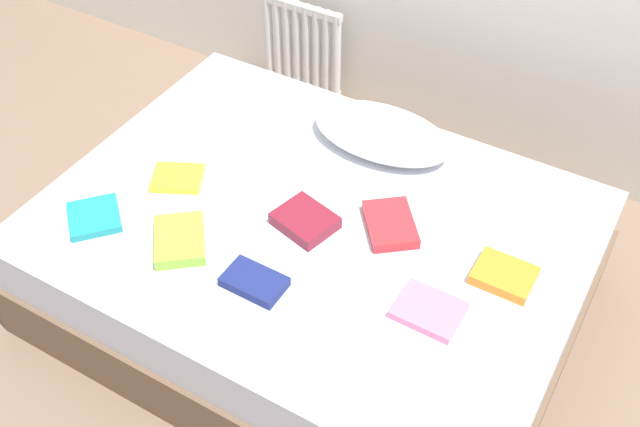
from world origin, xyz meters
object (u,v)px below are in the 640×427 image
(radiator, at_px, (302,47))
(textbook_lime, at_px, (180,240))
(textbook_teal, at_px, (94,217))
(textbook_red, at_px, (390,224))
(textbook_orange, at_px, (504,275))
(textbook_navy, at_px, (254,282))
(textbook_maroon, at_px, (305,221))
(bed, at_px, (314,263))
(textbook_pink, at_px, (429,310))
(pillow, at_px, (382,133))
(textbook_yellow, at_px, (178,178))

(radiator, relative_size, textbook_lime, 2.08)
(radiator, height_order, textbook_teal, radiator)
(textbook_red, bearing_deg, textbook_orange, 48.23)
(textbook_navy, bearing_deg, textbook_maroon, 90.64)
(bed, relative_size, textbook_lime, 8.47)
(textbook_pink, bearing_deg, pillow, 127.76)
(bed, xyz_separation_m, textbook_maroon, (-0.01, -0.05, 0.28))
(bed, relative_size, radiator, 4.07)
(textbook_pink, xyz_separation_m, textbook_maroon, (-0.56, 0.14, 0.01))
(textbook_red, bearing_deg, pillow, 172.02)
(textbook_teal, bearing_deg, textbook_red, 69.78)
(pillow, relative_size, textbook_maroon, 2.84)
(bed, relative_size, textbook_red, 8.48)
(radiator, relative_size, textbook_yellow, 2.53)
(textbook_navy, bearing_deg, textbook_red, 60.59)
(bed, height_order, textbook_lime, textbook_lime)
(radiator, bearing_deg, bed, -57.03)
(textbook_orange, distance_m, textbook_pink, 0.31)
(textbook_teal, height_order, textbook_maroon, textbook_maroon)
(textbook_red, bearing_deg, textbook_teal, -100.70)
(textbook_orange, height_order, textbook_teal, textbook_orange)
(pillow, xyz_separation_m, textbook_yellow, (-0.58, -0.60, -0.04))
(bed, relative_size, textbook_orange, 9.85)
(radiator, bearing_deg, textbook_lime, -74.37)
(textbook_lime, bearing_deg, radiator, 156.88)
(textbook_red, xyz_separation_m, textbook_maroon, (-0.28, -0.14, 0.00))
(textbook_navy, bearing_deg, bed, 89.82)
(textbook_red, relative_size, textbook_teal, 1.23)
(pillow, xyz_separation_m, textbook_pink, (0.53, -0.71, -0.04))
(textbook_navy, height_order, textbook_maroon, textbook_maroon)
(radiator, xyz_separation_m, textbook_pink, (1.33, -1.39, 0.17))
(textbook_orange, bearing_deg, textbook_yellow, -172.72)
(textbook_teal, xyz_separation_m, textbook_pink, (1.25, 0.22, 0.00))
(textbook_maroon, bearing_deg, textbook_pink, 0.30)
(textbook_orange, bearing_deg, textbook_red, 177.10)
(textbook_navy, xyz_separation_m, textbook_maroon, (0.00, 0.33, 0.01))
(textbook_lime, bearing_deg, textbook_navy, 46.71)
(radiator, height_order, textbook_red, radiator)
(textbook_orange, bearing_deg, pillow, 147.59)
(bed, height_order, textbook_pink, textbook_pink)
(textbook_navy, height_order, textbook_lime, textbook_lime)
(radiator, distance_m, textbook_orange, 1.88)
(textbook_pink, bearing_deg, textbook_yellow, 175.39)
(textbook_orange, distance_m, textbook_yellow, 1.29)
(textbook_maroon, bearing_deg, radiator, 136.38)
(textbook_red, relative_size, textbook_maroon, 1.13)
(radiator, height_order, textbook_orange, radiator)
(radiator, relative_size, textbook_maroon, 2.35)
(pillow, relative_size, textbook_yellow, 3.06)
(pillow, distance_m, textbook_navy, 0.90)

